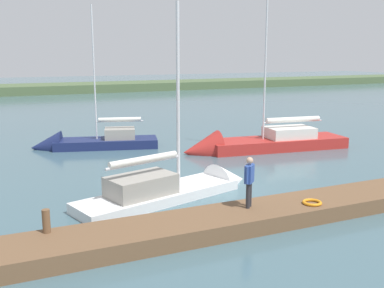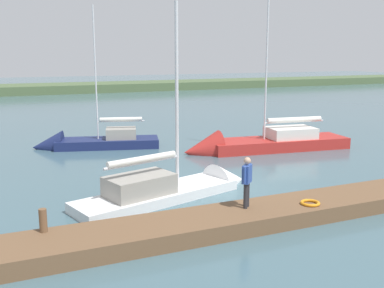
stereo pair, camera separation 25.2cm
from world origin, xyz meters
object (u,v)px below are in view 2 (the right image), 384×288
life_ring_buoy (310,203)px  mooring_post_near (43,220)px  sailboat_inner_slip (180,191)px  sailboat_far_right (88,144)px  sailboat_near_dock (255,146)px  person_on_dock (247,179)px

life_ring_buoy → mooring_post_near: bearing=-7.3°
mooring_post_near → sailboat_inner_slip: bearing=-149.9°
life_ring_buoy → sailboat_inner_slip: (3.05, -4.27, -0.41)m
sailboat_far_right → sailboat_inner_slip: size_ratio=1.09×
mooring_post_near → sailboat_far_right: sailboat_far_right is taller
sailboat_near_dock → sailboat_inner_slip: size_ratio=1.26×
sailboat_near_dock → sailboat_far_right: sailboat_near_dock is taller
mooring_post_near → person_on_dock: size_ratio=0.40×
sailboat_inner_slip → person_on_dock: size_ratio=4.89×
sailboat_inner_slip → mooring_post_near: bearing=-166.0°
mooring_post_near → life_ring_buoy: 8.59m
life_ring_buoy → sailboat_inner_slip: bearing=-54.5°
life_ring_buoy → sailboat_near_dock: 11.10m
sailboat_far_right → person_on_dock: bearing=115.3°
life_ring_buoy → person_on_dock: (2.14, -0.60, 0.94)m
sailboat_far_right → person_on_dock: (-2.55, 14.37, 1.32)m
sailboat_near_dock → sailboat_inner_slip: 9.37m
mooring_post_near → sailboat_inner_slip: (-5.47, -3.17, -0.71)m
sailboat_far_right → sailboat_inner_slip: bearing=114.0°
person_on_dock → life_ring_buoy: bearing=31.1°
sailboat_near_dock → person_on_dock: 11.62m
life_ring_buoy → sailboat_inner_slip: sailboat_inner_slip is taller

